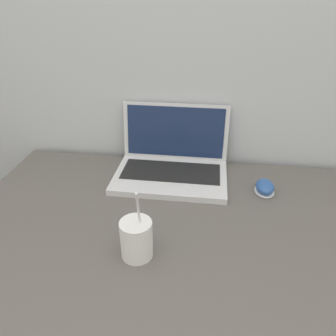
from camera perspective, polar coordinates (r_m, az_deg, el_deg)
name	(u,v)px	position (r m, az deg, el deg)	size (l,w,h in m)	color
wall_back	(196,0)	(1.11, 4.91, 27.07)	(7.00, 0.04, 2.50)	silver
desk	(177,311)	(1.17, 1.61, -23.59)	(1.22, 0.74, 0.72)	#5B5651
laptop	(172,162)	(1.11, 0.71, 1.10)	(0.37, 0.28, 0.21)	silver
drink_cup	(136,238)	(0.78, -5.52, -12.08)	(0.08, 0.08, 0.19)	white
computer_mouse	(265,187)	(1.07, 16.51, -3.23)	(0.06, 0.09, 0.04)	white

